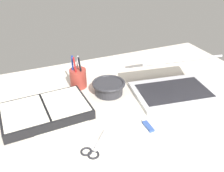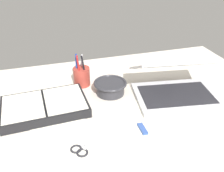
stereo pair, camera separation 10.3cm
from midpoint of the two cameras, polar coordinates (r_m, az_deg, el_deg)
name	(u,v)px [view 2 (the right image)]	position (r cm, az deg, el deg)	size (l,w,h in cm)	color
desk_top	(125,109)	(103.70, 5.93, -5.29)	(140.00, 100.00, 2.00)	beige
laptop	(175,85)	(112.03, 16.85, 0.10)	(38.53, 34.93, 18.86)	silver
bowl	(110,87)	(109.95, 2.27, -0.28)	(14.70, 14.70, 5.66)	#2D2D33
pen_cup	(82,76)	(115.95, -4.45, 2.21)	(7.63, 7.63, 15.74)	#9E382D
planner	(45,106)	(101.77, -12.36, -4.64)	(34.12, 22.92, 4.13)	black
scissors	(83,148)	(84.20, -3.14, -14.04)	(13.07, 11.41, 0.80)	#B7B7BC
paper_sheet_front	(145,127)	(93.82, 10.71, -9.33)	(20.73, 30.00, 0.16)	silver
paper_sheet_beside_planner	(60,137)	(89.23, -8.57, -11.55)	(20.18, 26.79, 0.16)	silver
usb_drive	(142,129)	(92.33, 10.18, -9.68)	(2.05, 7.21, 1.00)	#33519E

